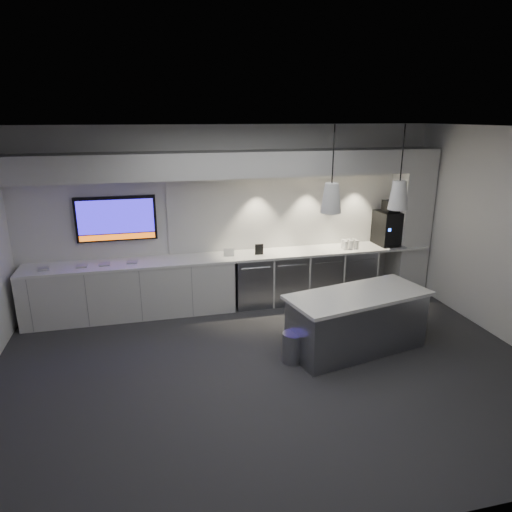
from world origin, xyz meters
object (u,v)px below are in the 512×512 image
object	(u,v)px
bin	(293,347)
coffee_machine	(389,226)
island	(357,321)
wall_tv	(116,219)

from	to	relation	value
bin	coffee_machine	xyz separation A→B (m)	(2.45, 2.05, 1.03)
island	wall_tv	bearing A→B (deg)	133.39
bin	wall_tv	bearing A→B (deg)	134.33
island	bin	bearing A→B (deg)	174.64
bin	coffee_machine	size ratio (longest dim) A/B	0.51
wall_tv	bin	distance (m)	3.49
wall_tv	bin	xyz separation A→B (m)	(2.24, -2.30, -1.36)
wall_tv	island	world-z (taller)	wall_tv
island	coffee_machine	bearing A→B (deg)	39.95
wall_tv	island	distance (m)	4.03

